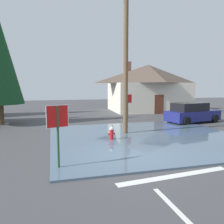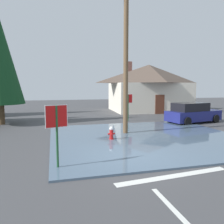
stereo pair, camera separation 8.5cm
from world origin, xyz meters
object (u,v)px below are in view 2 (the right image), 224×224
at_px(stop_sign_far, 128,102).
at_px(parked_car, 192,113).
at_px(fire_hydrant, 111,134).
at_px(house, 149,87).
at_px(stop_sign_near, 57,124).
at_px(utility_pole, 126,59).

relative_size(stop_sign_far, parked_car, 0.47).
height_order(fire_hydrant, parked_car, parked_car).
relative_size(house, parked_car, 1.98).
xyz_separation_m(stop_sign_near, fire_hydrant, (2.86, 3.55, -1.24)).
xyz_separation_m(stop_sign_near, house, (10.84, 16.78, 1.18)).
relative_size(utility_pole, stop_sign_far, 3.82).
xyz_separation_m(stop_sign_far, house, (4.94, 7.04, 1.20)).
relative_size(fire_hydrant, stop_sign_far, 0.34).
bearing_deg(parked_car, utility_pole, -156.99).
distance_m(stop_sign_near, fire_hydrant, 4.72).
xyz_separation_m(fire_hydrant, house, (7.99, 13.23, 2.42)).
bearing_deg(stop_sign_far, utility_pole, -110.64).
bearing_deg(house, stop_sign_near, -122.87).
relative_size(stop_sign_far, house, 0.24).
distance_m(utility_pole, house, 13.77).
bearing_deg(parked_car, stop_sign_far, 155.92).
distance_m(stop_sign_far, house, 8.68).
distance_m(stop_sign_near, stop_sign_far, 11.39).
bearing_deg(stop_sign_near, utility_pole, 50.18).
bearing_deg(stop_sign_far, fire_hydrant, -116.22).
distance_m(utility_pole, parked_car, 7.96).
relative_size(fire_hydrant, parked_car, 0.16).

